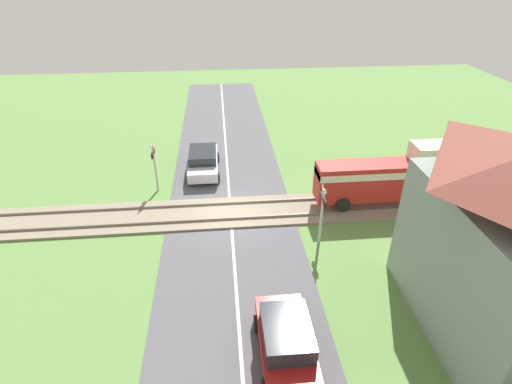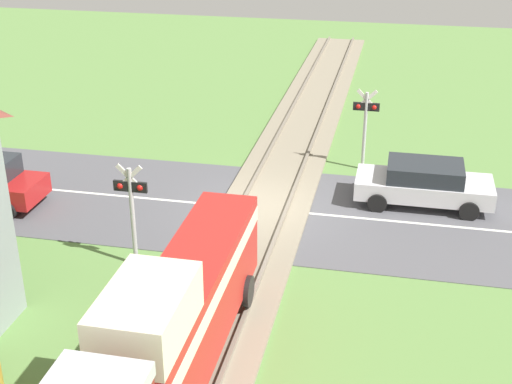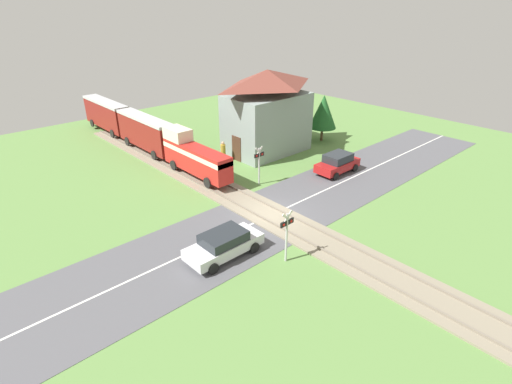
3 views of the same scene
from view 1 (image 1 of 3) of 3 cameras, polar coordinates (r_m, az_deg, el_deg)
The scene contains 8 objects.
ground_plane at distance 20.49m, azimuth -3.64°, elevation -3.06°, with size 60.00×60.00×0.00m, color #5B8442.
road_surface at distance 20.49m, azimuth -3.64°, elevation -3.04°, with size 48.00×6.40×0.02m.
track_bed at distance 20.45m, azimuth -3.65°, elevation -2.91°, with size 2.80×48.00×0.24m.
car_near_crossing at distance 24.32m, azimuth -7.56°, elevation 4.49°, with size 4.22×1.91×1.39m.
car_far_side at distance 13.56m, azimuth 4.34°, elevation -20.54°, with size 3.79×1.82×1.55m.
crossing_signal_west_approach at distance 22.24m, azimuth -14.37°, elevation 4.41°, with size 0.90×0.18×2.90m.
crossing_signal_east_approach at distance 17.70m, azimuth 9.45°, elevation -2.20°, with size 0.90×0.18×2.90m.
pedestrian_by_station at distance 19.62m, azimuth 25.64°, elevation -5.46°, with size 0.42×0.42×1.69m.
Camera 1 is at (17.06, -0.32, 11.36)m, focal length 28.00 mm.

